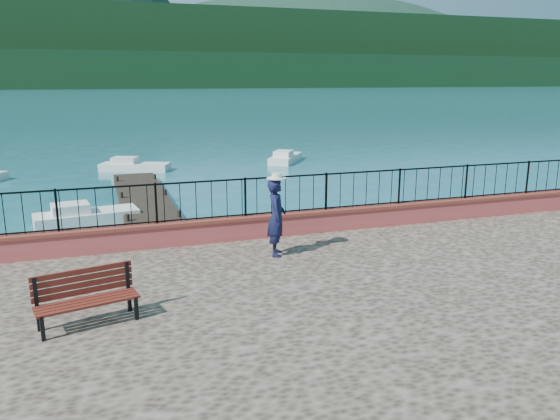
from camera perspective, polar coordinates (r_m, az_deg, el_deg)
ground at (r=11.23m, az=3.17°, el=-13.83°), size 2000.00×2000.00×0.00m
parapet at (r=13.96m, az=-2.41°, el=-1.69°), size 28.00×0.46×0.58m
railing at (r=13.78m, az=-2.44°, el=1.38°), size 27.00×0.05×0.95m
dock at (r=21.89m, az=-13.60°, el=-0.04°), size 2.00×16.00×0.30m
far_forest at (r=309.28m, az=-18.59°, el=13.64°), size 900.00×60.00×18.00m
foothills at (r=369.63m, az=-18.85°, el=15.53°), size 900.00×120.00×44.00m
companion_hill at (r=611.66m, az=2.79°, el=13.11°), size 448.00×384.00×180.00m
park_bench at (r=9.66m, az=-19.46°, el=-9.69°), size 1.71×0.89×0.91m
person at (r=12.40m, az=-0.37°, el=-0.76°), size 0.61×0.75×1.79m
hat at (r=12.20m, az=-0.38°, el=3.58°), size 0.44×0.44×0.12m
boat_0 at (r=21.16m, az=-19.56°, el=-0.22°), size 3.77×1.83×0.80m
boat_4 at (r=32.46m, az=-14.93°, el=4.70°), size 4.07×2.69×0.80m
boat_5 at (r=34.72m, az=0.59°, el=5.71°), size 3.15×3.79×0.80m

